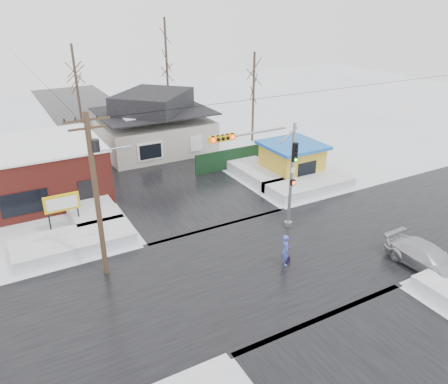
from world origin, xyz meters
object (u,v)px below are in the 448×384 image
traffic_signal (272,166)px  utility_pole (97,188)px  pedestrian (286,250)px  car (427,258)px  marquee_sign (62,204)px  kiosk (292,160)px

traffic_signal → utility_pole: size_ratio=0.78×
utility_pole → pedestrian: size_ratio=4.82×
utility_pole → car: bearing=-27.8°
marquee_sign → pedestrian: size_ratio=1.36×
utility_pole → pedestrian: utility_pole is taller
marquee_sign → kiosk: 18.51m
utility_pole → marquee_sign: utility_pole is taller
traffic_signal → pedestrian: bearing=-110.7°
kiosk → pedestrian: (-8.42, -10.59, -0.53)m
traffic_signal → marquee_sign: 13.42m
utility_pole → marquee_sign: 6.87m
utility_pole → kiosk: utility_pole is taller
utility_pole → car: size_ratio=1.89×
pedestrian → car: pedestrian is taller
traffic_signal → kiosk: traffic_signal is taller
traffic_signal → utility_pole: (-10.36, 0.53, 0.57)m
kiosk → car: (-1.80, -14.73, -0.77)m
traffic_signal → marquee_sign: traffic_signal is taller
car → kiosk: bearing=79.8°
utility_pole → pedestrian: 10.75m
kiosk → pedestrian: size_ratio=2.46×
marquee_sign → utility_pole: bearing=-79.9°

